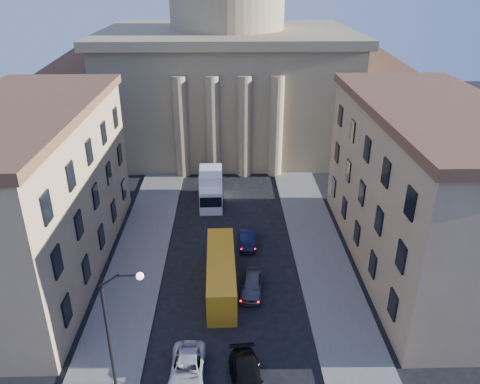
% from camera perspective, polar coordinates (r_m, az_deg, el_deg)
% --- Properties ---
extents(sidewalk_left, '(5.00, 60.00, 0.15)m').
position_cam_1_polar(sidewalk_left, '(41.11, -13.32, -11.63)').
color(sidewalk_left, '#615E59').
rests_on(sidewalk_left, ground).
extents(sidewalk_right, '(5.00, 60.00, 0.15)m').
position_cam_1_polar(sidewalk_right, '(41.15, 11.03, -11.34)').
color(sidewalk_right, '#615E59').
rests_on(sidewalk_right, ground).
extents(church, '(68.02, 28.76, 36.60)m').
position_cam_1_polar(church, '(70.73, -1.51, 15.11)').
color(church, '#93805A').
rests_on(church, ground).
extents(building_left, '(11.60, 26.60, 14.70)m').
position_cam_1_polar(building_left, '(43.33, -24.37, -0.04)').
color(building_left, tan).
rests_on(building_left, ground).
extents(building_right, '(11.60, 26.60, 14.70)m').
position_cam_1_polar(building_right, '(43.40, 21.78, 0.48)').
color(building_right, tan).
rests_on(building_right, ground).
extents(street_lamp, '(2.62, 0.44, 8.83)m').
position_cam_1_polar(street_lamp, '(29.97, -14.96, -15.10)').
color(street_lamp, black).
rests_on(street_lamp, ground).
extents(car_left_mid, '(2.33, 4.93, 1.36)m').
position_cam_1_polar(car_left_mid, '(32.97, -6.45, -20.66)').
color(car_left_mid, silver).
rests_on(car_left_mid, ground).
extents(car_right_mid, '(2.49, 5.19, 1.46)m').
position_cam_1_polar(car_right_mid, '(32.15, 0.80, -21.84)').
color(car_right_mid, black).
rests_on(car_right_mid, ground).
extents(car_right_far, '(2.32, 4.59, 1.50)m').
position_cam_1_polar(car_right_far, '(39.61, 1.47, -11.21)').
color(car_right_far, '#515157').
rests_on(car_right_far, ground).
extents(car_right_distant, '(1.54, 4.28, 1.40)m').
position_cam_1_polar(car_right_distant, '(45.97, 0.91, -5.63)').
color(car_right_distant, black).
rests_on(car_right_distant, ground).
extents(city_bus, '(2.56, 10.18, 2.86)m').
position_cam_1_polar(city_bus, '(39.72, -2.33, -9.72)').
color(city_bus, orange).
rests_on(city_bus, ground).
extents(box_truck, '(2.71, 6.60, 3.60)m').
position_cam_1_polar(box_truck, '(53.82, -3.56, 0.37)').
color(box_truck, silver).
rests_on(box_truck, ground).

